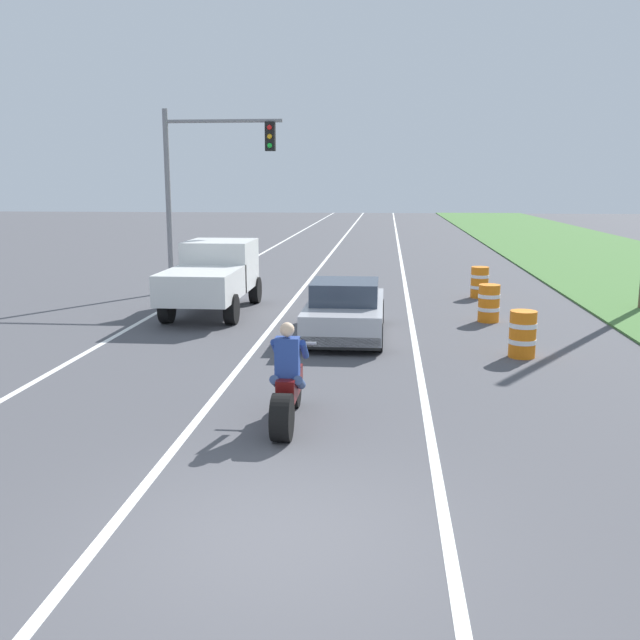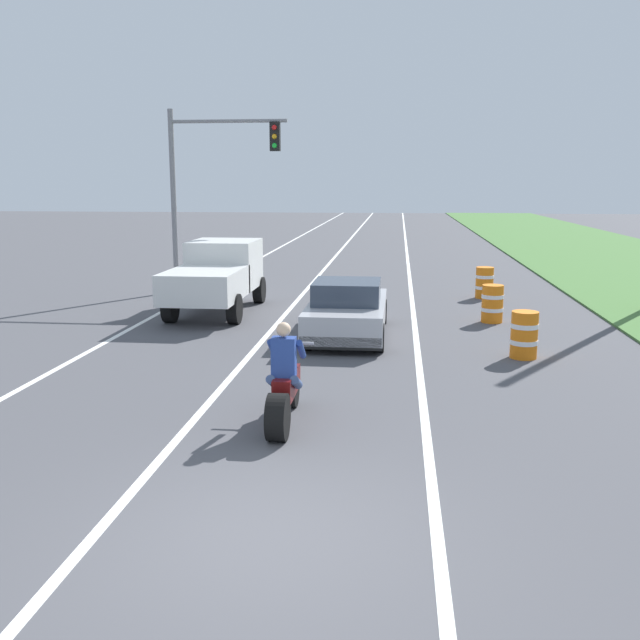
# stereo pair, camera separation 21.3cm
# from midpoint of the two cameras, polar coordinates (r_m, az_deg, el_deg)

# --- Properties ---
(ground_plane) EXTENTS (160.00, 160.00, 0.00)m
(ground_plane) POSITION_cam_midpoint_polar(r_m,az_deg,el_deg) (7.72, -4.51, -17.24)
(ground_plane) COLOR #4C4C51
(lane_stripe_left_solid) EXTENTS (0.14, 120.00, 0.01)m
(lane_stripe_left_solid) POSITION_cam_midpoint_polar(r_m,az_deg,el_deg) (27.74, -8.44, 3.40)
(lane_stripe_left_solid) COLOR white
(lane_stripe_left_solid) RESTS_ON ground
(lane_stripe_right_solid) EXTENTS (0.14, 120.00, 0.01)m
(lane_stripe_right_solid) POSITION_cam_midpoint_polar(r_m,az_deg,el_deg) (26.94, 6.63, 3.22)
(lane_stripe_right_solid) COLOR white
(lane_stripe_right_solid) RESTS_ON ground
(lane_stripe_centre_dashed) EXTENTS (0.14, 120.00, 0.01)m
(lane_stripe_centre_dashed) POSITION_cam_midpoint_polar(r_m,az_deg,el_deg) (27.11, -1.02, 3.34)
(lane_stripe_centre_dashed) COLOR white
(lane_stripe_centre_dashed) RESTS_ON ground
(motorcycle_with_rider) EXTENTS (0.70, 2.21, 1.62)m
(motorcycle_with_rider) POSITION_cam_midpoint_polar(r_m,az_deg,el_deg) (10.69, -3.21, -5.60)
(motorcycle_with_rider) COLOR black
(motorcycle_with_rider) RESTS_ON ground
(sports_car_silver) EXTENTS (1.84, 4.30, 1.37)m
(sports_car_silver) POSITION_cam_midpoint_polar(r_m,az_deg,el_deg) (16.93, 1.70, 0.78)
(sports_car_silver) COLOR #B7B7BC
(sports_car_silver) RESTS_ON ground
(pickup_truck_left_lane_white) EXTENTS (2.02, 4.80, 1.98)m
(pickup_truck_left_lane_white) POSITION_cam_midpoint_polar(r_m,az_deg,el_deg) (20.20, -8.95, 3.70)
(pickup_truck_left_lane_white) COLOR silver
(pickup_truck_left_lane_white) RESTS_ON ground
(traffic_light_mast_near) EXTENTS (3.93, 0.34, 6.00)m
(traffic_light_mast_near) POSITION_cam_midpoint_polar(r_m,az_deg,el_deg) (23.81, -9.80, 11.64)
(traffic_light_mast_near) COLOR gray
(traffic_light_mast_near) RESTS_ON ground
(construction_barrel_nearest) EXTENTS (0.58, 0.58, 1.00)m
(construction_barrel_nearest) POSITION_cam_midpoint_polar(r_m,az_deg,el_deg) (15.47, 15.71, -1.09)
(construction_barrel_nearest) COLOR orange
(construction_barrel_nearest) RESTS_ON ground
(construction_barrel_mid) EXTENTS (0.58, 0.58, 1.00)m
(construction_barrel_mid) POSITION_cam_midpoint_polar(r_m,az_deg,el_deg) (19.22, 13.21, 1.35)
(construction_barrel_mid) COLOR orange
(construction_barrel_mid) RESTS_ON ground
(construction_barrel_far) EXTENTS (0.58, 0.58, 1.00)m
(construction_barrel_far) POSITION_cam_midpoint_polar(r_m,az_deg,el_deg) (23.20, 12.55, 3.01)
(construction_barrel_far) COLOR orange
(construction_barrel_far) RESTS_ON ground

